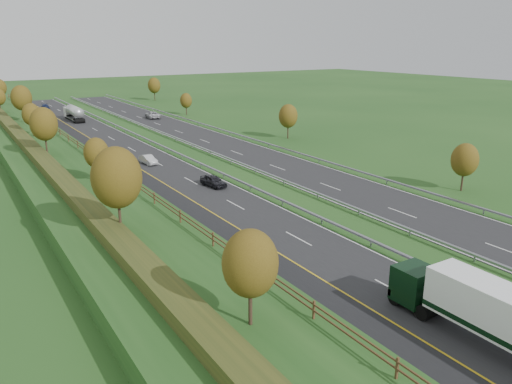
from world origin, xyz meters
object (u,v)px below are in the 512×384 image
car_dark_near (213,181)px  car_silver_mid (148,160)px  road_tanker (74,113)px  car_small_far (45,107)px  car_oncoming (153,115)px

car_dark_near → car_silver_mid: size_ratio=1.05×
road_tanker → car_dark_near: bearing=-88.3°
car_dark_near → car_small_far: size_ratio=0.87×
car_silver_mid → car_small_far: size_ratio=0.83×
road_tanker → car_oncoming: bearing=-20.9°
car_small_far → car_oncoming: bearing=-51.5°
road_tanker → car_dark_near: size_ratio=2.63×
car_silver_mid → car_small_far: (-1.50, 74.99, 0.04)m
car_small_far → car_oncoming: size_ratio=0.84×
car_dark_near → car_oncoming: car_oncoming is taller
car_silver_mid → car_oncoming: bearing=63.4°
car_silver_mid → car_small_far: 75.00m
car_silver_mid → car_dark_near: bearing=-85.5°
road_tanker → car_dark_near: road_tanker is taller
car_dark_near → car_oncoming: (14.85, 60.67, 0.08)m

